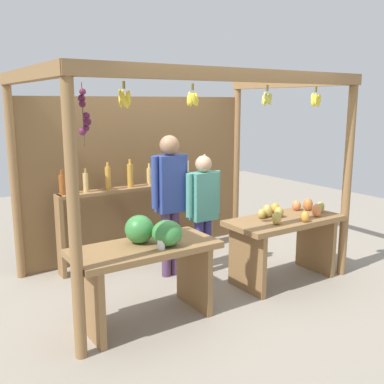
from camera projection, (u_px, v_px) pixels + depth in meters
The scene contains 7 objects.
ground_plane at pixel (183, 275), 5.43m from camera, with size 12.00×12.00×0.00m, color gray.
market_stall at pixel (161, 158), 5.55m from camera, with size 3.41×2.17×2.37m.
fruit_counter_left at pixel (147, 257), 4.19m from camera, with size 1.38×0.64×1.03m.
fruit_counter_right at pixel (285, 232), 5.19m from camera, with size 1.38×0.64×0.91m.
bottle_shelf_unit at pixel (141, 199), 5.81m from camera, with size 2.19×0.22×1.36m.
vendor_man at pixel (170, 192), 5.24m from camera, with size 0.48×0.23×1.69m.
vendor_woman at pixel (203, 205), 5.34m from camera, with size 0.48×0.20×1.45m.
Camera 1 is at (-2.73, -4.33, 2.07)m, focal length 41.82 mm.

